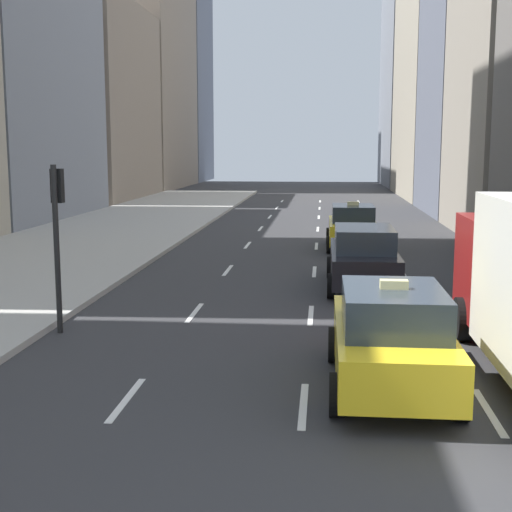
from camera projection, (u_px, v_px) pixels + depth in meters
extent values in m
cube|color=#ADAAA3|center=(93.00, 238.00, 30.60)|extent=(8.00, 66.00, 0.15)
cube|color=white|center=(127.00, 399.00, 11.28)|extent=(0.12, 2.00, 0.01)
cube|color=white|center=(195.00, 313.00, 17.18)|extent=(0.12, 2.00, 0.01)
cube|color=white|center=(228.00, 270.00, 23.09)|extent=(0.12, 2.00, 0.01)
cube|color=white|center=(248.00, 245.00, 28.99)|extent=(0.12, 2.00, 0.01)
cube|color=white|center=(261.00, 229.00, 34.89)|extent=(0.12, 2.00, 0.01)
cube|color=white|center=(270.00, 217.00, 40.80)|extent=(0.12, 2.00, 0.01)
cube|color=white|center=(277.00, 208.00, 46.70)|extent=(0.12, 2.00, 0.01)
cube|color=white|center=(282.00, 201.00, 52.61)|extent=(0.12, 2.00, 0.01)
cube|color=white|center=(303.00, 405.00, 11.02)|extent=(0.12, 2.00, 0.01)
cube|color=white|center=(311.00, 315.00, 16.92)|extent=(0.12, 2.00, 0.01)
cube|color=white|center=(314.00, 272.00, 22.82)|extent=(0.12, 2.00, 0.01)
cube|color=white|center=(316.00, 246.00, 28.73)|extent=(0.12, 2.00, 0.01)
cube|color=white|center=(318.00, 229.00, 34.63)|extent=(0.12, 2.00, 0.01)
cube|color=white|center=(319.00, 217.00, 40.54)|extent=(0.12, 2.00, 0.01)
cube|color=white|center=(320.00, 208.00, 46.44)|extent=(0.12, 2.00, 0.01)
cube|color=white|center=(320.00, 201.00, 52.34)|extent=(0.12, 2.00, 0.01)
cube|color=white|center=(489.00, 412.00, 10.75)|extent=(0.12, 2.00, 0.01)
cube|color=white|center=(431.00, 318.00, 16.66)|extent=(0.12, 2.00, 0.01)
cube|color=white|center=(403.00, 273.00, 22.56)|extent=(0.12, 2.00, 0.01)
cube|color=white|center=(387.00, 247.00, 28.47)|extent=(0.12, 2.00, 0.01)
cube|color=white|center=(376.00, 230.00, 34.37)|extent=(0.12, 2.00, 0.01)
cube|color=white|center=(368.00, 218.00, 40.27)|extent=(0.12, 2.00, 0.01)
cube|color=white|center=(363.00, 209.00, 46.18)|extent=(0.12, 2.00, 0.01)
cube|color=white|center=(358.00, 202.00, 52.08)|extent=(0.12, 2.00, 0.01)
cube|color=gray|center=(11.00, 89.00, 38.29)|extent=(6.00, 14.36, 14.09)
cube|color=gray|center=(100.00, 103.00, 53.43)|extent=(6.00, 14.69, 14.45)
cube|color=gray|center=(150.00, 47.00, 68.63)|extent=(6.00, 16.97, 27.09)
cube|color=slate|center=(180.00, 48.00, 82.67)|extent=(6.00, 10.99, 30.71)
cube|color=gray|center=(416.00, 64.00, 72.60)|extent=(6.00, 15.65, 24.71)
cube|color=yellow|center=(352.00, 231.00, 27.97)|extent=(1.80, 4.40, 0.76)
cube|color=#28333D|center=(353.00, 213.00, 27.60)|extent=(1.58, 2.29, 0.64)
cube|color=#F2E599|center=(353.00, 203.00, 27.54)|extent=(0.44, 0.20, 0.14)
cylinder|color=black|center=(329.00, 236.00, 29.45)|extent=(0.22, 0.66, 0.66)
cylinder|color=black|center=(373.00, 236.00, 29.28)|extent=(0.22, 0.66, 0.66)
cylinder|color=black|center=(329.00, 245.00, 26.77)|extent=(0.22, 0.66, 0.66)
cylinder|color=black|center=(378.00, 245.00, 26.60)|extent=(0.22, 0.66, 0.66)
cube|color=yellow|center=(390.00, 346.00, 11.74)|extent=(1.80, 4.40, 0.76)
cube|color=#28333D|center=(393.00, 308.00, 11.38)|extent=(1.58, 2.29, 0.64)
cube|color=#F2E599|center=(394.00, 284.00, 11.32)|extent=(0.44, 0.20, 0.14)
cylinder|color=black|center=(334.00, 344.00, 13.23)|extent=(0.22, 0.66, 0.66)
cylinder|color=black|center=(433.00, 347.00, 13.06)|extent=(0.22, 0.66, 0.66)
cylinder|color=black|center=(337.00, 395.00, 10.54)|extent=(0.22, 0.66, 0.66)
cylinder|color=black|center=(461.00, 399.00, 10.37)|extent=(0.22, 0.66, 0.66)
cube|color=black|center=(363.00, 263.00, 20.12)|extent=(1.80, 4.79, 0.80)
cube|color=#28333D|center=(364.00, 239.00, 19.73)|extent=(1.58, 2.49, 0.64)
cylinder|color=black|center=(330.00, 267.00, 21.73)|extent=(0.22, 0.66, 0.66)
cylinder|color=black|center=(390.00, 268.00, 21.56)|extent=(0.22, 0.66, 0.66)
cylinder|color=black|center=(331.00, 286.00, 18.80)|extent=(0.22, 0.66, 0.66)
cylinder|color=black|center=(400.00, 287.00, 18.63)|extent=(0.22, 0.66, 0.66)
cube|color=#28333D|center=(504.00, 247.00, 15.51)|extent=(1.90, 0.10, 0.90)
cylinder|color=black|center=(462.00, 319.00, 14.68)|extent=(0.28, 0.90, 0.90)
cylinder|color=black|center=(57.00, 250.00, 15.08)|extent=(0.12, 0.12, 3.60)
cube|color=black|center=(57.00, 186.00, 15.05)|extent=(0.24, 0.20, 0.72)
sphere|color=red|center=(59.00, 175.00, 15.12)|extent=(0.14, 0.14, 0.14)
sphere|color=#4C3F14|center=(59.00, 185.00, 15.16)|extent=(0.14, 0.14, 0.14)
sphere|color=#198C2D|center=(60.00, 196.00, 15.19)|extent=(0.14, 0.14, 0.14)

